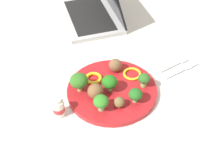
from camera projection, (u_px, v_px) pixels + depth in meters
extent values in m
plane|color=silver|center=(112.00, 92.00, 0.93)|extent=(4.00, 4.00, 0.00)
cylinder|color=red|center=(112.00, 90.00, 0.92)|extent=(0.28, 0.28, 0.02)
cylinder|color=#9BCA71|center=(135.00, 100.00, 0.88)|extent=(0.01, 0.01, 0.01)
ellipsoid|color=#236622|center=(135.00, 94.00, 0.86)|extent=(0.04, 0.04, 0.03)
cylinder|color=#90BC70|center=(110.00, 89.00, 0.91)|extent=(0.02, 0.02, 0.02)
ellipsoid|color=#24711B|center=(110.00, 83.00, 0.89)|extent=(0.05, 0.05, 0.04)
cylinder|color=#8DCB6E|center=(143.00, 84.00, 0.92)|extent=(0.02, 0.02, 0.02)
ellipsoid|color=#2F6626|center=(144.00, 78.00, 0.91)|extent=(0.04, 0.04, 0.03)
cylinder|color=#90C27A|center=(101.00, 107.00, 0.85)|extent=(0.02, 0.02, 0.02)
ellipsoid|color=#338227|center=(101.00, 101.00, 0.83)|extent=(0.04, 0.04, 0.04)
cylinder|color=#A7C367|center=(80.00, 88.00, 0.91)|extent=(0.01, 0.01, 0.02)
ellipsoid|color=#326C23|center=(79.00, 81.00, 0.89)|extent=(0.05, 0.05, 0.04)
sphere|color=brown|center=(115.00, 65.00, 0.97)|extent=(0.04, 0.04, 0.04)
sphere|color=brown|center=(119.00, 102.00, 0.86)|extent=(0.03, 0.03, 0.03)
sphere|color=brown|center=(95.00, 91.00, 0.88)|extent=(0.05, 0.05, 0.05)
torus|color=yellow|center=(93.00, 78.00, 0.95)|extent=(0.06, 0.06, 0.01)
torus|color=yellow|center=(132.00, 74.00, 0.96)|extent=(0.07, 0.07, 0.01)
cube|color=white|center=(177.00, 68.00, 1.01)|extent=(0.17, 0.12, 0.01)
cube|color=silver|center=(171.00, 66.00, 1.01)|extent=(0.09, 0.01, 0.01)
cube|color=silver|center=(183.00, 60.00, 1.03)|extent=(0.03, 0.02, 0.01)
cube|color=silver|center=(175.00, 73.00, 0.98)|extent=(0.09, 0.02, 0.01)
cube|color=silver|center=(191.00, 65.00, 1.01)|extent=(0.06, 0.02, 0.01)
cylinder|color=white|center=(59.00, 108.00, 0.85)|extent=(0.03, 0.03, 0.06)
cylinder|color=red|center=(59.00, 109.00, 0.85)|extent=(0.03, 0.03, 0.02)
cylinder|color=silver|center=(57.00, 100.00, 0.82)|extent=(0.02, 0.02, 0.01)
cube|color=#BEBEBE|center=(89.00, 17.00, 1.24)|extent=(0.31, 0.37, 0.02)
cube|color=black|center=(89.00, 15.00, 1.23)|extent=(0.24, 0.32, 0.00)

